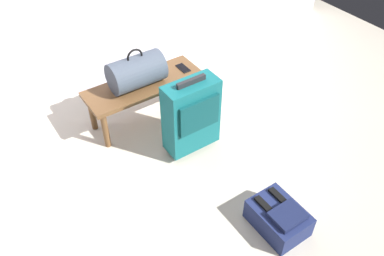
% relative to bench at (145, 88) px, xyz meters
% --- Properties ---
extents(ground_plane, '(6.60, 6.60, 0.00)m').
position_rel_bench_xyz_m(ground_plane, '(-0.20, -0.89, -0.32)').
color(ground_plane, beige).
extents(bench, '(1.00, 0.36, 0.37)m').
position_rel_bench_xyz_m(bench, '(0.00, 0.00, 0.00)').
color(bench, brown).
rests_on(bench, ground).
extents(duffel_bag_slate, '(0.44, 0.26, 0.34)m').
position_rel_bench_xyz_m(duffel_bag_slate, '(-0.06, 0.00, 0.19)').
color(duffel_bag_slate, '#475160').
rests_on(duffel_bag_slate, bench).
extents(cell_phone, '(0.07, 0.14, 0.01)m').
position_rel_bench_xyz_m(cell_phone, '(0.38, -0.00, 0.06)').
color(cell_phone, black).
rests_on(cell_phone, bench).
extents(suitcase_upright_teal, '(0.42, 0.22, 0.68)m').
position_rel_bench_xyz_m(suitcase_upright_teal, '(0.11, -0.54, 0.03)').
color(suitcase_upright_teal, '#14666B').
rests_on(suitcase_upright_teal, ground).
extents(backpack_navy, '(0.28, 0.38, 0.21)m').
position_rel_bench_xyz_m(backpack_navy, '(0.17, -1.48, -0.22)').
color(backpack_navy, navy).
rests_on(backpack_navy, ground).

